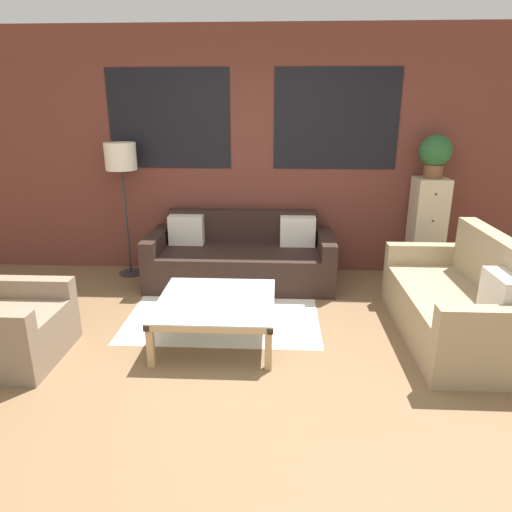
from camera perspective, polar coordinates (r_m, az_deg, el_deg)
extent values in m
plane|color=brown|center=(3.57, -2.69, -14.64)|extent=(16.00, 16.00, 0.00)
cube|color=brown|center=(5.46, -0.47, 12.54)|extent=(8.40, 0.08, 2.80)
cube|color=black|center=(5.53, -10.81, 16.46)|extent=(1.40, 0.01, 1.10)
cube|color=black|center=(5.42, 10.00, 16.48)|extent=(1.40, 0.01, 1.10)
cube|color=silver|center=(4.62, -3.86, -6.60)|extent=(1.83, 1.56, 0.00)
cube|color=black|center=(5.13, -2.01, -1.62)|extent=(1.75, 0.72, 0.40)
cube|color=black|center=(5.49, -1.65, 1.80)|extent=(1.75, 0.16, 0.78)
cube|color=black|center=(5.34, -12.23, -0.22)|extent=(0.16, 0.88, 0.58)
cube|color=black|center=(5.19, 8.64, -0.54)|extent=(0.16, 0.88, 0.58)
cube|color=beige|center=(5.37, -8.70, 3.24)|extent=(0.40, 0.16, 0.34)
cube|color=silver|center=(5.27, 5.22, 3.09)|extent=(0.40, 0.16, 0.34)
cube|color=tan|center=(4.33, 22.04, -6.76)|extent=(0.64, 1.40, 0.42)
cube|color=tan|center=(4.38, 27.37, -3.63)|extent=(0.16, 1.40, 0.92)
cube|color=tan|center=(4.99, 20.29, -2.03)|extent=(0.80, 0.14, 0.62)
cube|color=tan|center=(3.68, 27.20, -10.25)|extent=(0.80, 0.14, 0.62)
cube|color=beige|center=(3.87, 28.28, -4.45)|extent=(0.16, 0.40, 0.34)
cube|color=#84705B|center=(4.14, -27.47, -8.82)|extent=(0.64, 0.53, 0.40)
cube|color=#84705B|center=(4.41, -26.41, -5.90)|extent=(0.80, 0.14, 0.56)
cube|color=silver|center=(3.91, -5.00, -5.50)|extent=(0.99, 0.99, 0.01)
cube|color=tan|center=(3.50, -6.01, -9.03)|extent=(0.99, 0.05, 0.05)
cube|color=tan|center=(4.35, -4.18, -3.40)|extent=(0.99, 0.05, 0.05)
cube|color=tan|center=(4.01, -11.67, -5.68)|extent=(0.05, 0.99, 0.05)
cube|color=tan|center=(3.89, 1.91, -6.07)|extent=(0.05, 0.99, 0.05)
cube|color=tan|center=(3.68, -13.06, -10.78)|extent=(0.05, 0.05, 0.37)
cube|color=tan|center=(3.55, 1.55, -11.41)|extent=(0.06, 0.05, 0.37)
cube|color=tan|center=(4.47, -9.98, -5.19)|extent=(0.05, 0.06, 0.37)
cube|color=tan|center=(4.37, 1.83, -5.50)|extent=(0.06, 0.06, 0.37)
cylinder|color=#2D2D2D|center=(5.76, -15.34, -2.03)|extent=(0.28, 0.28, 0.02)
cylinder|color=#2D2D2D|center=(5.58, -15.87, 4.02)|extent=(0.03, 0.03, 1.23)
cylinder|color=beige|center=(5.46, -16.57, 11.87)|extent=(0.35, 0.35, 0.30)
cube|color=#C6B793|center=(5.60, 20.49, 3.12)|extent=(0.35, 0.37, 1.18)
sphere|color=#38332D|center=(5.34, 21.60, 7.19)|extent=(0.02, 0.02, 0.02)
sphere|color=#38332D|center=(5.40, 21.24, 4.11)|extent=(0.02, 0.02, 0.02)
sphere|color=#38332D|center=(5.47, 20.89, 1.11)|extent=(0.02, 0.02, 0.02)
sphere|color=#38332D|center=(5.56, 20.55, -1.80)|extent=(0.02, 0.02, 0.02)
cylinder|color=brown|center=(5.48, 21.26, 9.83)|extent=(0.21, 0.21, 0.15)
sphere|color=#285B2D|center=(5.46, 21.53, 12.12)|extent=(0.35, 0.35, 0.35)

